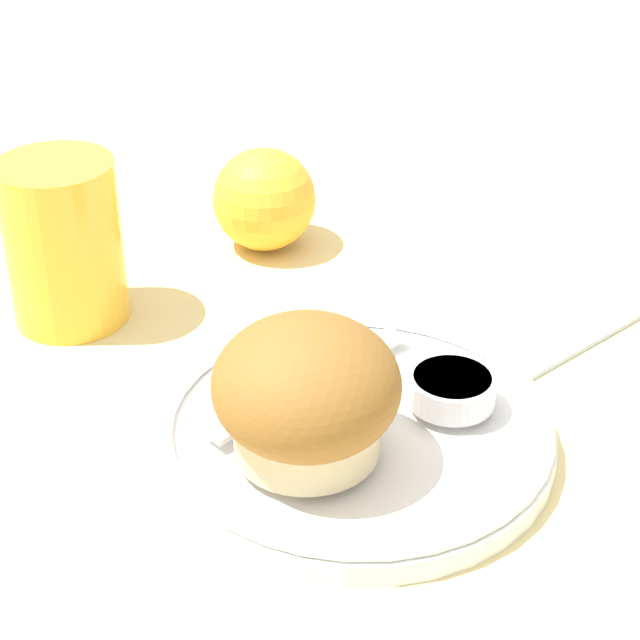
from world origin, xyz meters
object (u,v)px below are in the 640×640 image
object	(u,v)px
muffin	(306,394)
butter_knife	(311,382)
orange_fruit	(264,199)
juice_glass	(64,243)

from	to	relation	value
muffin	butter_knife	world-z (taller)	muffin
butter_knife	orange_fruit	bearing A→B (deg)	55.05
muffin	butter_knife	size ratio (longest dim) A/B	0.65
butter_knife	orange_fruit	world-z (taller)	orange_fruit
muffin	butter_knife	xyz separation A→B (m)	(0.04, 0.05, -0.03)
butter_knife	juice_glass	bearing A→B (deg)	101.41
butter_knife	orange_fruit	size ratio (longest dim) A/B	1.97
butter_knife	orange_fruit	xyz separation A→B (m)	(0.11, 0.19, 0.02)
juice_glass	orange_fruit	bearing A→B (deg)	-0.90
muffin	orange_fruit	distance (m)	0.28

